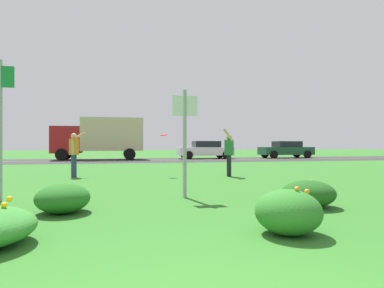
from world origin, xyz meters
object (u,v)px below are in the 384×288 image
frisbee_red (164,135)px  car_white_center_left (205,150)px  sign_post_by_roadside (185,132)px  box_truck_red (100,136)px  car_dark_green_leftmost (286,149)px  sign_post_near_path (0,116)px  person_thrower_orange_shirt (74,151)px  person_catcher_green_shirt (229,151)px

frisbee_red → car_white_center_left: 15.51m
sign_post_by_roadside → box_truck_red: box_truck_red is taller
car_dark_green_leftmost → car_white_center_left: size_ratio=1.00×
sign_post_by_roadside → sign_post_near_path: bearing=174.7°
box_truck_red → sign_post_by_roadside: bearing=-81.9°
sign_post_by_roadside → car_dark_green_leftmost: sign_post_by_roadside is taller
sign_post_near_path → frisbee_red: (4.02, 4.78, -0.22)m
sign_post_near_path → box_truck_red: 19.35m
person_thrower_orange_shirt → car_dark_green_leftmost: (15.77, 14.25, -0.20)m
person_catcher_green_shirt → person_thrower_orange_shirt: bearing=170.3°
frisbee_red → car_dark_green_leftmost: frisbee_red is taller
car_dark_green_leftmost → sign_post_by_roadside: bearing=-123.0°
car_white_center_left → car_dark_green_leftmost: bearing=0.0°
person_thrower_orange_shirt → car_dark_green_leftmost: size_ratio=0.36×
sign_post_by_roadside → box_truck_red: (-2.80, 19.67, 0.37)m
person_thrower_orange_shirt → car_white_center_left: size_ratio=0.36×
sign_post_near_path → person_thrower_orange_shirt: bearing=80.7°
sign_post_near_path → car_white_center_left: 21.49m
sign_post_near_path → frisbee_red: size_ratio=10.68×
person_thrower_orange_shirt → frisbee_red: size_ratio=5.97×
person_catcher_green_shirt → frisbee_red: (-2.30, 0.65, 0.60)m
person_catcher_green_shirt → box_truck_red: box_truck_red is taller
person_catcher_green_shirt → box_truck_red: (-5.31, 15.20, 0.88)m
frisbee_red → box_truck_red: 14.85m
sign_post_near_path → person_catcher_green_shirt: size_ratio=1.66×
person_thrower_orange_shirt → box_truck_red: (0.18, 14.25, 0.86)m
person_catcher_green_shirt → car_white_center_left: size_ratio=0.39×
person_thrower_orange_shirt → frisbee_red: bearing=-5.2°
frisbee_red → car_white_center_left: bearing=69.8°
sign_post_near_path → person_thrower_orange_shirt: size_ratio=1.79×
person_thrower_orange_shirt → car_dark_green_leftmost: 21.26m
person_thrower_orange_shirt → person_catcher_green_shirt: (5.49, -0.94, -0.02)m
person_catcher_green_shirt → box_truck_red: bearing=109.3°
person_thrower_orange_shirt → car_white_center_left: (8.53, 14.25, -0.20)m
box_truck_red → car_dark_green_leftmost: bearing=0.0°
sign_post_by_roadside → box_truck_red: size_ratio=0.35×
sign_post_by_roadside → frisbee_red: size_ratio=8.67×
frisbee_red → box_truck_red: box_truck_red is taller
sign_post_near_path → person_thrower_orange_shirt: (0.83, 5.07, -0.81)m
sign_post_near_path → car_white_center_left: bearing=64.2°
box_truck_red → person_thrower_orange_shirt: bearing=-90.7°
person_catcher_green_shirt → frisbee_red: bearing=164.2°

